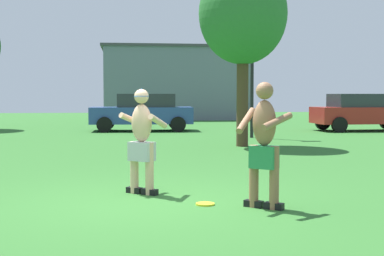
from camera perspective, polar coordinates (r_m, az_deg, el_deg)
The scene contains 9 objects.
ground_plane at distance 7.90m, azimuth -4.99°, elevation -7.75°, with size 80.00×80.00×0.00m, color #2D6628.
player_with_cap at distance 8.48m, azimuth -5.23°, elevation -0.92°, with size 0.77×0.78×1.63m.
player_in_green at distance 7.43m, azimuth 7.50°, elevation -1.46°, with size 0.80×0.76×1.71m.
frisbee at distance 7.71m, azimuth 1.38°, elevation -7.92°, with size 0.27×0.27×0.03m, color yellow.
car_red_near_post at distance 24.51m, azimuth 17.40°, elevation 1.65°, with size 4.34×2.09×1.58m.
car_blue_far_end at distance 23.42m, azimuth -5.15°, elevation 1.71°, with size 4.36×2.14×1.58m.
lamp_post at distance 19.78m, azimuth 6.29°, elevation 8.49°, with size 0.60×0.24×5.28m.
outbuilding_behind_lot at distance 34.67m, azimuth -1.80°, elevation 4.70°, with size 9.09×4.63×4.55m.
tree_left_field at distance 16.55m, azimuth 5.32°, elevation 11.64°, with size 2.61×2.61×5.43m.
Camera 1 is at (-0.26, -7.74, 1.53)m, focal length 51.23 mm.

